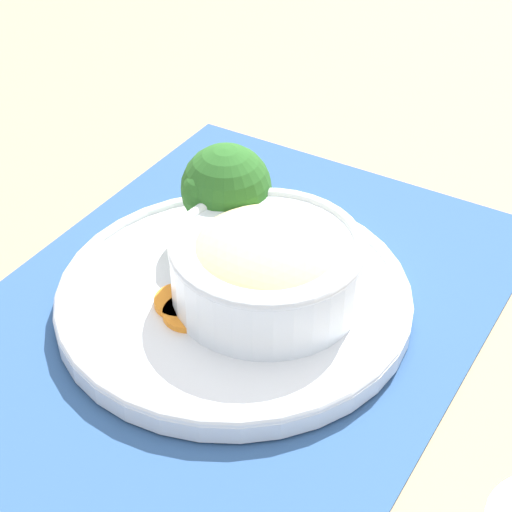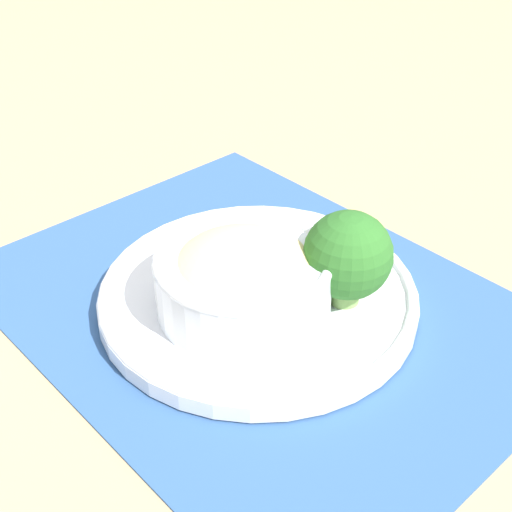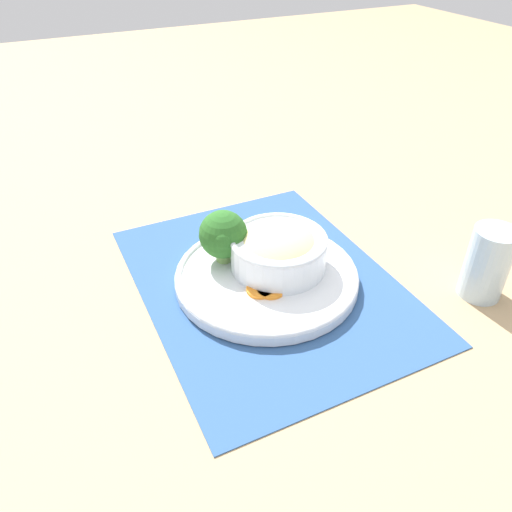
# 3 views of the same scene
# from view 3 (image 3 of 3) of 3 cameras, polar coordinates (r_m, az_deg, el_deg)

# --- Properties ---
(ground_plane) EXTENTS (4.00, 4.00, 0.00)m
(ground_plane) POSITION_cam_3_polar(r_m,az_deg,el_deg) (0.82, 1.20, -3.08)
(ground_plane) COLOR tan
(placemat) EXTENTS (0.51, 0.39, 0.00)m
(placemat) POSITION_cam_3_polar(r_m,az_deg,el_deg) (0.82, 1.20, -2.97)
(placemat) COLOR #2D5184
(placemat) RESTS_ON ground_plane
(plate) EXTENTS (0.30, 0.30, 0.02)m
(plate) POSITION_cam_3_polar(r_m,az_deg,el_deg) (0.81, 1.22, -2.24)
(plate) COLOR silver
(plate) RESTS_ON placemat
(bowl) EXTENTS (0.16, 0.16, 0.07)m
(bowl) POSITION_cam_3_polar(r_m,az_deg,el_deg) (0.81, 2.60, 0.81)
(bowl) COLOR silver
(bowl) RESTS_ON plate
(broccoli_floret) EXTENTS (0.08, 0.08, 0.09)m
(broccoli_floret) POSITION_cam_3_polar(r_m,az_deg,el_deg) (0.81, -3.78, 2.44)
(broccoli_floret) COLOR #759E51
(broccoli_floret) RESTS_ON plate
(carrot_slice_near) EXTENTS (0.04, 0.04, 0.01)m
(carrot_slice_near) POSITION_cam_3_polar(r_m,az_deg,el_deg) (0.77, 0.47, -3.83)
(carrot_slice_near) COLOR orange
(carrot_slice_near) RESTS_ON plate
(carrot_slice_middle) EXTENTS (0.04, 0.04, 0.01)m
(carrot_slice_middle) POSITION_cam_3_polar(r_m,az_deg,el_deg) (0.77, 1.69, -3.87)
(carrot_slice_middle) COLOR orange
(carrot_slice_middle) RESTS_ON plate
(water_glass) EXTENTS (0.07, 0.07, 0.12)m
(water_glass) POSITION_cam_3_polar(r_m,az_deg,el_deg) (0.85, 24.83, -1.12)
(water_glass) COLOR silver
(water_glass) RESTS_ON ground_plane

